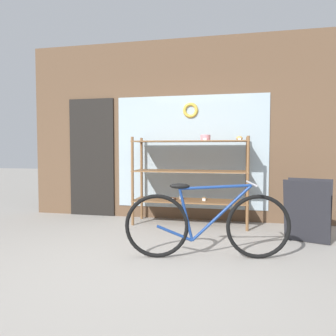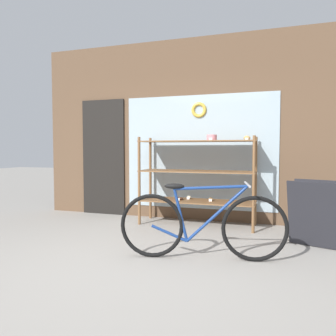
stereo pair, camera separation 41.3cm
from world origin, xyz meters
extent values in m
plane|color=gray|center=(0.00, 0.00, 0.00)|extent=(30.00, 30.00, 0.00)
cube|color=brown|center=(0.00, 2.44, 1.53)|extent=(5.41, 0.08, 3.06)
cube|color=#A3B7C1|center=(0.20, 2.40, 1.15)|extent=(2.56, 0.02, 1.90)
cube|color=black|center=(-1.60, 2.39, 1.05)|extent=(0.84, 0.03, 2.10)
torus|color=gold|center=(0.20, 2.38, 1.85)|extent=(0.26, 0.06, 0.26)
cylinder|color=brown|center=(-0.63, 1.79, 0.70)|extent=(0.04, 0.04, 1.39)
cylinder|color=brown|center=(1.13, 1.79, 0.70)|extent=(0.04, 0.04, 1.39)
cylinder|color=brown|center=(-0.63, 2.28, 0.70)|extent=(0.04, 0.04, 1.39)
cylinder|color=brown|center=(1.13, 2.28, 0.70)|extent=(0.04, 0.04, 1.39)
cube|color=brown|center=(0.25, 2.04, 0.38)|extent=(1.80, 0.54, 0.02)
cube|color=brown|center=(0.25, 2.04, 0.85)|extent=(1.80, 0.54, 0.02)
cube|color=brown|center=(0.25, 2.04, 1.32)|extent=(1.80, 0.54, 0.02)
ellipsoid|color=tan|center=(1.00, 2.10, 1.37)|extent=(0.10, 0.09, 0.07)
cube|color=white|center=(1.00, 2.04, 1.35)|extent=(0.05, 0.00, 0.04)
torus|color=#4C2D1E|center=(-0.03, 2.03, 0.41)|extent=(0.12, 0.12, 0.04)
cube|color=white|center=(-0.03, 1.96, 0.41)|extent=(0.05, 0.00, 0.04)
ellipsoid|color=brown|center=(0.47, 2.06, 0.42)|extent=(0.08, 0.07, 0.05)
cube|color=white|center=(0.47, 2.01, 0.41)|extent=(0.05, 0.00, 0.04)
ellipsoid|color=beige|center=(0.09, 2.16, 0.42)|extent=(0.08, 0.06, 0.05)
cube|color=white|center=(0.09, 2.12, 0.41)|extent=(0.05, 0.00, 0.04)
cylinder|color=pink|center=(0.49, 1.96, 1.38)|extent=(0.15, 0.15, 0.09)
cube|color=white|center=(0.49, 1.88, 1.35)|extent=(0.05, 0.00, 0.04)
torus|color=black|center=(0.13, 0.36, 0.35)|extent=(0.70, 0.17, 0.71)
torus|color=black|center=(1.22, 0.57, 0.35)|extent=(0.70, 0.17, 0.71)
cylinder|color=navy|center=(0.82, 0.49, 0.50)|extent=(0.66, 0.15, 0.64)
cylinder|color=navy|center=(0.75, 0.48, 0.79)|extent=(0.77, 0.17, 0.07)
cylinder|color=navy|center=(0.44, 0.42, 0.48)|extent=(0.17, 0.06, 0.58)
cylinder|color=navy|center=(0.32, 0.40, 0.27)|extent=(0.40, 0.11, 0.19)
ellipsoid|color=black|center=(0.37, 0.41, 0.80)|extent=(0.23, 0.13, 0.06)
cylinder|color=#B2B2B7|center=(1.14, 0.55, 0.83)|extent=(0.11, 0.46, 0.02)
cube|color=#232328|center=(1.84, 1.26, 0.41)|extent=(0.58, 0.36, 0.81)
cube|color=#232328|center=(1.90, 1.43, 0.41)|extent=(0.58, 0.36, 0.81)
camera|label=1|loc=(1.00, -3.09, 1.20)|focal=35.00mm
camera|label=2|loc=(1.40, -2.98, 1.20)|focal=35.00mm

